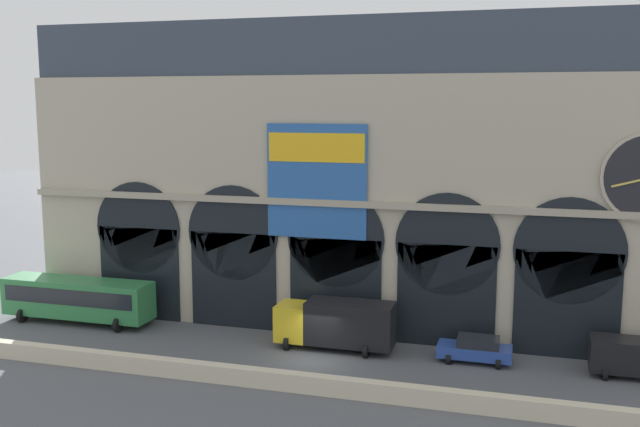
{
  "coord_description": "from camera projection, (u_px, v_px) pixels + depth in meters",
  "views": [
    {
      "loc": [
        12.31,
        -40.29,
        15.52
      ],
      "look_at": [
        -1.06,
        5.0,
        8.25
      ],
      "focal_mm": 40.88,
      "sensor_mm": 36.0,
      "label": 1
    }
  ],
  "objects": [
    {
      "name": "box_truck_center",
      "position": [
        336.0,
        323.0,
        45.89
      ],
      "size": [
        7.5,
        2.91,
        3.12
      ],
      "color": "gold",
      "rests_on": "ground"
    },
    {
      "name": "bus_west",
      "position": [
        78.0,
        298.0,
        51.43
      ],
      "size": [
        11.0,
        3.25,
        3.1
      ],
      "color": "#2D7A42",
      "rests_on": "ground"
    },
    {
      "name": "van_east",
      "position": [
        638.0,
        357.0,
        41.16
      ],
      "size": [
        5.2,
        2.48,
        2.2
      ],
      "color": "black",
      "rests_on": "ground"
    },
    {
      "name": "ground_plane",
      "position": [
        313.0,
        361.0,
        43.99
      ],
      "size": [
        200.0,
        200.0,
        0.0
      ],
      "primitive_type": "plane",
      "color": "#54565B"
    },
    {
      "name": "quay_parapet_wall",
      "position": [
        288.0,
        381.0,
        39.5
      ],
      "size": [
        90.0,
        0.7,
        1.01
      ],
      "primitive_type": "cube",
      "color": "beige",
      "rests_on": "ground"
    },
    {
      "name": "station_building",
      "position": [
        346.0,
        180.0,
        49.67
      ],
      "size": [
        45.11,
        5.69,
        20.97
      ],
      "color": "#B2A891",
      "rests_on": "ground"
    },
    {
      "name": "car_mideast",
      "position": [
        475.0,
        349.0,
        43.74
      ],
      "size": [
        4.4,
        2.22,
        1.55
      ],
      "color": "#28479E",
      "rests_on": "ground"
    }
  ]
}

